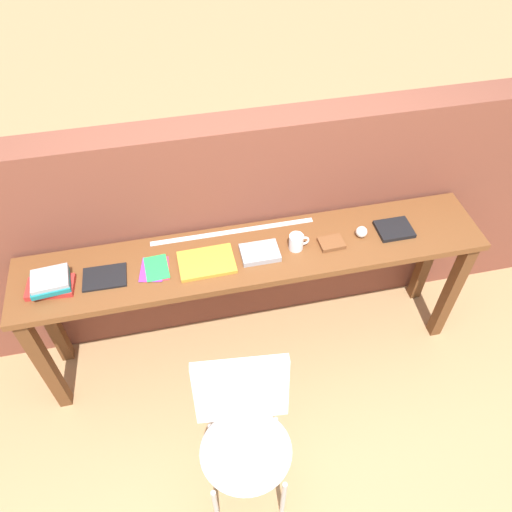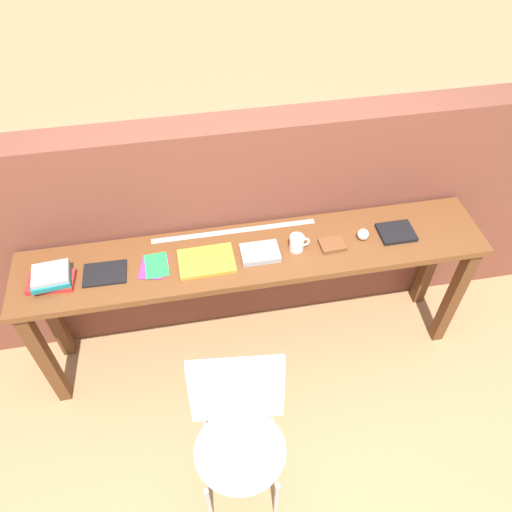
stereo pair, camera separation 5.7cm
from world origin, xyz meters
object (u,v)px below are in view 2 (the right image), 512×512
object	(u,v)px
magazine_cycling	(105,273)
book_open_centre	(207,261)
book_stack_leftmost	(51,278)
pamphlet_pile_colourful	(155,266)
book_repair_rightmost	(396,232)
mug	(297,243)
sports_ball_small	(363,234)
chair_white_moulded	(239,430)
leather_journal_brown	(332,245)

from	to	relation	value
magazine_cycling	book_open_centre	xyz separation A→B (m)	(0.51, -0.01, 0.00)
book_stack_leftmost	pamphlet_pile_colourful	xyz separation A→B (m)	(0.51, 0.02, -0.03)
pamphlet_pile_colourful	book_repair_rightmost	bearing A→B (deg)	0.29
mug	sports_ball_small	world-z (taller)	mug
book_stack_leftmost	sports_ball_small	size ratio (longest dim) A/B	3.85
mug	sports_ball_small	distance (m)	0.37
magazine_cycling	pamphlet_pile_colourful	world-z (taller)	magazine_cycling
chair_white_moulded	sports_ball_small	world-z (taller)	sports_ball_small
mug	book_repair_rightmost	bearing A→B (deg)	1.27
mug	leather_journal_brown	distance (m)	0.19
chair_white_moulded	leather_journal_brown	world-z (taller)	leather_journal_brown
book_open_centre	chair_white_moulded	bearing A→B (deg)	-87.94
chair_white_moulded	book_stack_leftmost	world-z (taller)	book_stack_leftmost
magazine_cycling	chair_white_moulded	bearing A→B (deg)	-52.92
book_stack_leftmost	mug	xyz separation A→B (m)	(1.25, 0.01, 0.01)
book_stack_leftmost	pamphlet_pile_colourful	bearing A→B (deg)	2.13
book_open_centre	pamphlet_pile_colourful	bearing A→B (deg)	175.20
magazine_cycling	leather_journal_brown	distance (m)	1.19
book_stack_leftmost	magazine_cycling	distance (m)	0.26
magazine_cycling	sports_ball_small	bearing A→B (deg)	1.73
pamphlet_pile_colourful	book_repair_rightmost	distance (m)	1.30
mug	book_stack_leftmost	bearing A→B (deg)	-179.40
chair_white_moulded	book_stack_leftmost	distance (m)	1.17
sports_ball_small	chair_white_moulded	bearing A→B (deg)	-135.96
pamphlet_pile_colourful	sports_ball_small	bearing A→B (deg)	0.33
sports_ball_small	magazine_cycling	bearing A→B (deg)	-179.50
sports_ball_small	book_repair_rightmost	world-z (taller)	sports_ball_small
magazine_cycling	sports_ball_small	world-z (taller)	sports_ball_small
magazine_cycling	book_stack_leftmost	bearing A→B (deg)	-175.72
book_repair_rightmost	pamphlet_pile_colourful	bearing A→B (deg)	-179.83
sports_ball_small	book_repair_rightmost	bearing A→B (deg)	0.04
magazine_cycling	book_open_centre	world-z (taller)	book_open_centre
pamphlet_pile_colourful	mug	size ratio (longest dim) A/B	1.67
pamphlet_pile_colourful	sports_ball_small	distance (m)	1.11
magazine_cycling	mug	distance (m)	1.00
book_stack_leftmost	book_open_centre	world-z (taller)	book_stack_leftmost
chair_white_moulded	magazine_cycling	bearing A→B (deg)	125.85
chair_white_moulded	mug	world-z (taller)	mug
chair_white_moulded	mug	bearing A→B (deg)	60.16
book_open_centre	mug	distance (m)	0.48
mug	leather_journal_brown	size ratio (longest dim) A/B	0.85
chair_white_moulded	book_stack_leftmost	bearing A→B (deg)	136.98
pamphlet_pile_colourful	book_repair_rightmost	world-z (taller)	book_repair_rightmost
magazine_cycling	book_repair_rightmost	world-z (taller)	book_repair_rightmost
book_stack_leftmost	mug	bearing A→B (deg)	0.60
magazine_cycling	sports_ball_small	xyz separation A→B (m)	(1.36, 0.01, 0.02)
chair_white_moulded	sports_ball_small	size ratio (longest dim) A/B	14.43
book_stack_leftmost	mug	distance (m)	1.25
pamphlet_pile_colourful	magazine_cycling	bearing A→B (deg)	-178.78
pamphlet_pile_colourful	chair_white_moulded	bearing A→B (deg)	-68.63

